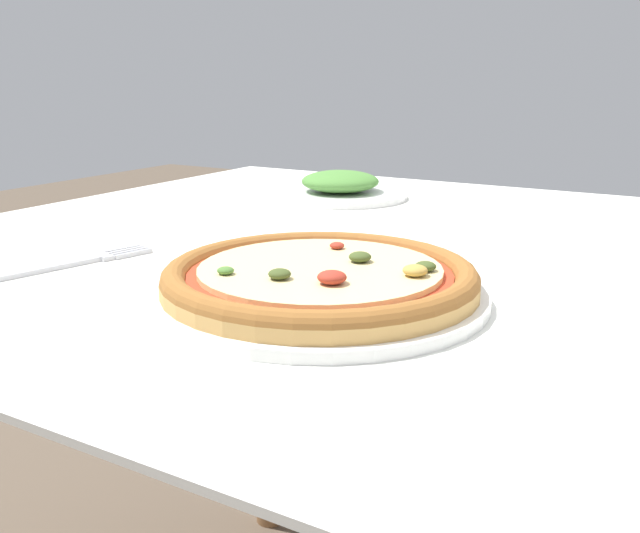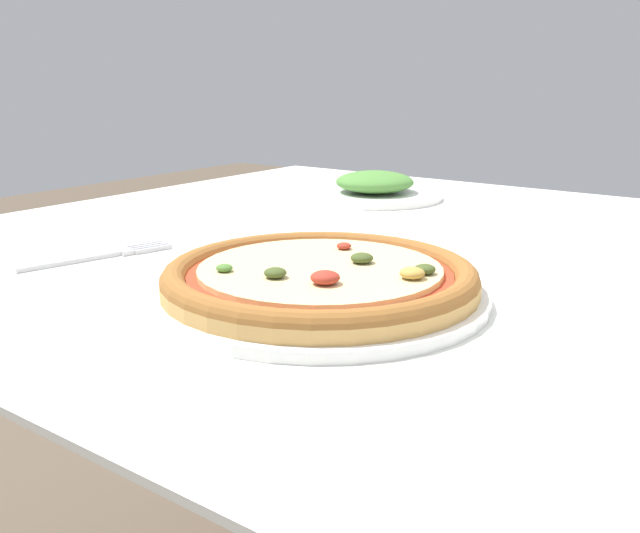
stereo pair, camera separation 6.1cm
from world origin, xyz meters
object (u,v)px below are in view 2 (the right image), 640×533
dining_table (515,342)px  side_plate (375,188)px  pizza_plate (320,281)px  fork (100,256)px

dining_table → side_plate: size_ratio=6.56×
pizza_plate → side_plate: 0.52m
dining_table → side_plate: bearing=143.3°
fork → side_plate: 0.49m
fork → side_plate: bearing=85.5°
dining_table → pizza_plate: bearing=-114.2°
pizza_plate → fork: pizza_plate is taller
pizza_plate → fork: bearing=-175.4°
fork → dining_table: bearing=32.7°
dining_table → fork: (-0.37, -0.24, 0.09)m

